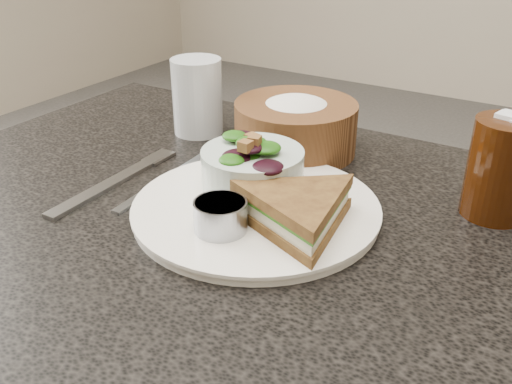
{
  "coord_description": "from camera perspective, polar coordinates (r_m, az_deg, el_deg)",
  "views": [
    {
      "loc": [
        0.32,
        -0.5,
        1.09
      ],
      "look_at": [
        0.01,
        0.01,
        0.78
      ],
      "focal_mm": 40.0,
      "sensor_mm": 36.0,
      "label": 1
    }
  ],
  "objects": [
    {
      "name": "dinner_plate",
      "position": [
        0.69,
        0.0,
        -1.74
      ],
      "size": [
        0.3,
        0.3,
        0.01
      ],
      "primitive_type": "cylinder",
      "color": "silver",
      "rests_on": "dining_table"
    },
    {
      "name": "sandwich",
      "position": [
        0.63,
        4.22,
        -1.94
      ],
      "size": [
        0.22,
        0.22,
        0.04
      ],
      "primitive_type": null,
      "rotation": [
        0.0,
        0.0,
        -0.39
      ],
      "color": "brown",
      "rests_on": "dinner_plate"
    },
    {
      "name": "salad_bowl",
      "position": [
        0.71,
        -0.35,
        2.9
      ],
      "size": [
        0.13,
        0.13,
        0.07
      ],
      "primitive_type": null,
      "rotation": [
        0.0,
        0.0,
        -0.04
      ],
      "color": "#B0C3B8",
      "rests_on": "dinner_plate"
    },
    {
      "name": "dressing_ramekin",
      "position": [
        0.63,
        -3.57,
        -2.43
      ],
      "size": [
        0.07,
        0.07,
        0.04
      ],
      "primitive_type": "cylinder",
      "rotation": [
        0.0,
        0.0,
        0.18
      ],
      "color": "#9297A0",
      "rests_on": "dinner_plate"
    },
    {
      "name": "orange_wedge",
      "position": [
        0.72,
        3.76,
        1.11
      ],
      "size": [
        0.09,
        0.09,
        0.03
      ],
      "primitive_type": "cone",
      "rotation": [
        0.0,
        0.0,
        0.87
      ],
      "color": "#EC4800",
      "rests_on": "dinner_plate"
    },
    {
      "name": "fork",
      "position": [
        0.78,
        -14.5,
        0.73
      ],
      "size": [
        0.02,
        0.21,
        0.01
      ],
      "primitive_type": "cube",
      "rotation": [
        0.0,
        0.0,
        0.02
      ],
      "color": "#959698",
      "rests_on": "dining_table"
    },
    {
      "name": "knife",
      "position": [
        0.78,
        -9.17,
        1.08
      ],
      "size": [
        0.02,
        0.2,
        0.0
      ],
      "primitive_type": "cube",
      "rotation": [
        0.0,
        0.0,
        0.06
      ],
      "color": "#A2A8B0",
      "rests_on": "dining_table"
    },
    {
      "name": "bread_basket",
      "position": [
        0.85,
        3.99,
        7.32
      ],
      "size": [
        0.19,
        0.19,
        0.1
      ],
      "primitive_type": null,
      "rotation": [
        0.0,
        0.0,
        -0.06
      ],
      "color": "brown",
      "rests_on": "dining_table"
    },
    {
      "name": "cola_glass",
      "position": [
        0.72,
        23.36,
        2.55
      ],
      "size": [
        0.1,
        0.1,
        0.13
      ],
      "primitive_type": null,
      "rotation": [
        0.0,
        0.0,
        -0.33
      ],
      "color": "black",
      "rests_on": "dining_table"
    },
    {
      "name": "water_glass",
      "position": [
        0.93,
        -5.89,
        9.48
      ],
      "size": [
        0.1,
        0.1,
        0.12
      ],
      "primitive_type": "cylinder",
      "rotation": [
        0.0,
        0.0,
        -0.36
      ],
      "color": "silver",
      "rests_on": "dining_table"
    }
  ]
}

